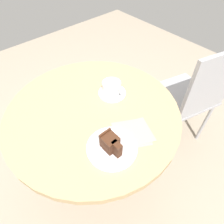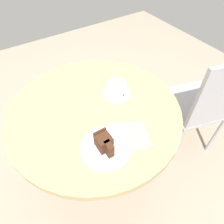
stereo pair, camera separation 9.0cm
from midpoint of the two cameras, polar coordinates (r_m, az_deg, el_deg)
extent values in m
cube|color=gray|center=(1.56, -1.60, -17.29)|extent=(4.40, 4.40, 0.01)
cylinder|color=tan|center=(0.98, -2.44, 0.08)|extent=(0.84, 0.84, 0.03)
cylinder|color=silver|center=(1.25, -1.94, -10.55)|extent=(0.07, 0.07, 0.65)
cylinder|color=silver|center=(1.55, -1.61, -17.07)|extent=(0.38, 0.38, 0.02)
cylinder|color=white|center=(1.04, 3.86, 5.26)|extent=(0.14, 0.14, 0.01)
cylinder|color=white|center=(1.02, 3.85, 6.91)|extent=(0.09, 0.09, 0.06)
cylinder|color=beige|center=(1.00, 3.93, 8.11)|extent=(0.08, 0.08, 0.00)
torus|color=white|center=(0.99, 5.71, 5.14)|extent=(0.05, 0.01, 0.05)
cube|color=silver|center=(1.03, 6.27, 5.00)|extent=(0.06, 0.07, 0.00)
ellipsoid|color=silver|center=(0.99, 5.62, 3.18)|extent=(0.02, 0.02, 0.00)
cylinder|color=white|center=(0.82, 1.40, -10.27)|extent=(0.21, 0.21, 0.01)
cube|color=#422619|center=(0.81, 0.84, -9.52)|extent=(0.06, 0.06, 0.03)
cube|color=#422619|center=(0.79, 2.44, -11.52)|extent=(0.04, 0.02, 0.03)
cube|color=#422314|center=(0.79, 0.85, -8.84)|extent=(0.06, 0.06, 0.01)
cube|color=#422314|center=(0.78, 2.49, -10.87)|extent=(0.04, 0.02, 0.01)
cube|color=#422619|center=(0.78, 0.86, -8.15)|extent=(0.06, 0.06, 0.03)
cube|color=#422619|center=(0.76, 2.53, -10.19)|extent=(0.04, 0.02, 0.03)
cube|color=#422314|center=(0.76, 0.88, -7.42)|extent=(0.06, 0.06, 0.01)
cube|color=#422314|center=(0.75, 2.57, -9.49)|extent=(0.04, 0.02, 0.01)
cube|color=#422314|center=(0.80, -0.26, -7.15)|extent=(0.01, 0.06, 0.08)
cube|color=silver|center=(0.83, 0.10, -8.69)|extent=(0.02, 0.11, 0.00)
cube|color=silver|center=(0.86, 3.87, -6.01)|extent=(0.03, 0.04, 0.00)
cube|color=tan|center=(0.87, 7.56, -6.88)|extent=(0.20, 0.20, 0.00)
cube|color=tan|center=(0.87, 8.79, -6.73)|extent=(0.18, 0.18, 0.00)
cylinder|color=#9E9EA3|center=(1.82, 23.11, 1.93)|extent=(0.02, 0.02, 0.42)
cylinder|color=#9E9EA3|center=(1.66, 14.17, -0.34)|extent=(0.02, 0.02, 0.42)
cylinder|color=#9E9EA3|center=(1.69, 28.92, -5.68)|extent=(0.02, 0.02, 0.42)
cylinder|color=#9E9EA3|center=(1.51, 19.72, -9.08)|extent=(0.02, 0.02, 0.42)
cube|color=#9E9EA3|center=(1.51, 23.85, 2.21)|extent=(0.47, 0.47, 0.02)
cube|color=#9E9EA3|center=(1.28, 31.06, 3.89)|extent=(0.12, 0.35, 0.43)
camera|label=1|loc=(0.04, -87.13, 3.16)|focal=32.00mm
camera|label=2|loc=(0.04, 92.87, -3.16)|focal=32.00mm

